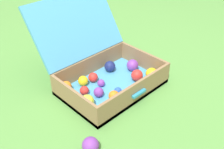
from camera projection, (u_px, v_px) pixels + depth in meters
name	position (u px, v px, depth m)	size (l,w,h in m)	color
ground_plane	(112.00, 83.00, 1.82)	(16.00, 16.00, 0.00)	#569342
open_suitcase	(103.00, 68.00, 1.75)	(0.65, 0.71, 0.52)	#4799C6
stray_ball_on_grass	(90.00, 145.00, 1.31)	(0.09, 0.09, 0.09)	purple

